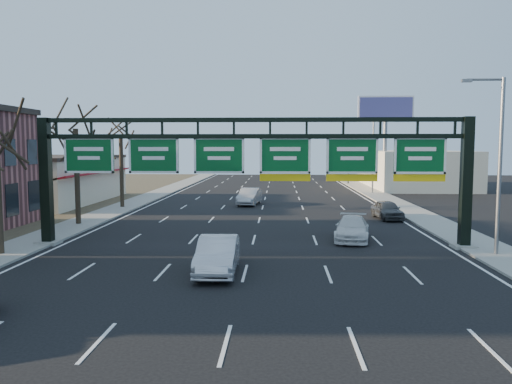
{
  "coord_description": "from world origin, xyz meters",
  "views": [
    {
      "loc": [
        1.5,
        -19.61,
        5.58
      ],
      "look_at": [
        0.29,
        6.5,
        3.2
      ],
      "focal_mm": 35.0,
      "sensor_mm": 36.0,
      "label": 1
    }
  ],
  "objects": [
    {
      "name": "ground",
      "position": [
        0.0,
        0.0,
        0.0
      ],
      "size": [
        160.0,
        160.0,
        0.0
      ],
      "primitive_type": "plane",
      "color": "black",
      "rests_on": "ground"
    },
    {
      "name": "sidewalk_left",
      "position": [
        -12.8,
        20.0,
        0.06
      ],
      "size": [
        3.0,
        120.0,
        0.12
      ],
      "primitive_type": "cube",
      "color": "gray",
      "rests_on": "ground"
    },
    {
      "name": "sidewalk_right",
      "position": [
        12.8,
        20.0,
        0.06
      ],
      "size": [
        3.0,
        120.0,
        0.12
      ],
      "primitive_type": "cube",
      "color": "gray",
      "rests_on": "ground"
    },
    {
      "name": "lane_markings",
      "position": [
        0.0,
        20.0,
        0.01
      ],
      "size": [
        21.6,
        120.0,
        0.01
      ],
      "primitive_type": "cube",
      "color": "white",
      "rests_on": "ground"
    },
    {
      "name": "sign_gantry",
      "position": [
        0.16,
        8.0,
        4.63
      ],
      "size": [
        24.6,
        1.2,
        7.2
      ],
      "color": "black",
      "rests_on": "ground"
    },
    {
      "name": "cream_strip",
      "position": [
        -21.48,
        29.0,
        2.36
      ],
      "size": [
        10.9,
        18.4,
        4.7
      ],
      "color": "beige",
      "rests_on": "ground"
    },
    {
      "name": "building_right_distant",
      "position": [
        20.0,
        50.0,
        2.5
      ],
      "size": [
        12.0,
        20.0,
        5.0
      ],
      "primitive_type": "cube",
      "color": "beige",
      "rests_on": "ground"
    },
    {
      "name": "tree_mid",
      "position": [
        -12.8,
        15.0,
        7.85
      ],
      "size": [
        3.6,
        3.6,
        9.24
      ],
      "color": "black",
      "rests_on": "sidewalk_left"
    },
    {
      "name": "tree_far",
      "position": [
        -12.8,
        25.0,
        7.48
      ],
      "size": [
        3.6,
        3.6,
        8.86
      ],
      "color": "black",
      "rests_on": "sidewalk_left"
    },
    {
      "name": "streetlight_near",
      "position": [
        12.47,
        6.0,
        5.08
      ],
      "size": [
        2.15,
        0.22,
        9.0
      ],
      "color": "slate",
      "rests_on": "sidewalk_right"
    },
    {
      "name": "streetlight_far",
      "position": [
        12.47,
        40.0,
        5.08
      ],
      "size": [
        2.15,
        0.22,
        9.0
      ],
      "color": "slate",
      "rests_on": "sidewalk_right"
    },
    {
      "name": "billboard_right",
      "position": [
        15.0,
        44.98,
        9.06
      ],
      "size": [
        7.0,
        0.5,
        12.0
      ],
      "color": "slate",
      "rests_on": "ground"
    },
    {
      "name": "traffic_signal_mast",
      "position": [
        5.69,
        55.0,
        5.5
      ],
      "size": [
        10.16,
        0.54,
        7.0
      ],
      "color": "black",
      "rests_on": "ground"
    },
    {
      "name": "car_silver_sedan",
      "position": [
        -1.21,
        2.04,
        0.8
      ],
      "size": [
        1.79,
        4.86,
        1.59
      ],
      "primitive_type": "imported",
      "rotation": [
        0.0,
        0.0,
        0.02
      ],
      "color": "silver",
      "rests_on": "ground"
    },
    {
      "name": "car_white_wagon",
      "position": [
        5.89,
        10.17,
        0.69
      ],
      "size": [
        2.74,
        5.05,
        1.39
      ],
      "primitive_type": "imported",
      "rotation": [
        0.0,
        0.0,
        -0.17
      ],
      "color": "silver",
      "rests_on": "ground"
    },
    {
      "name": "car_grey_far",
      "position": [
        9.89,
        19.1,
        0.72
      ],
      "size": [
        2.09,
        4.34,
        1.43
      ],
      "primitive_type": "imported",
      "rotation": [
        0.0,
        0.0,
        0.1
      ],
      "color": "#404245",
      "rests_on": "ground"
    },
    {
      "name": "car_silver_distant",
      "position": [
        -1.33,
        28.03,
        0.79
      ],
      "size": [
        2.34,
        5.0,
        1.59
      ],
      "primitive_type": "imported",
      "rotation": [
        0.0,
        0.0,
        -0.14
      ],
      "color": "#A7A8AC",
      "rests_on": "ground"
    }
  ]
}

